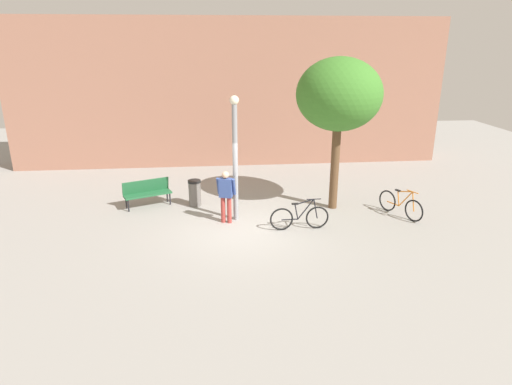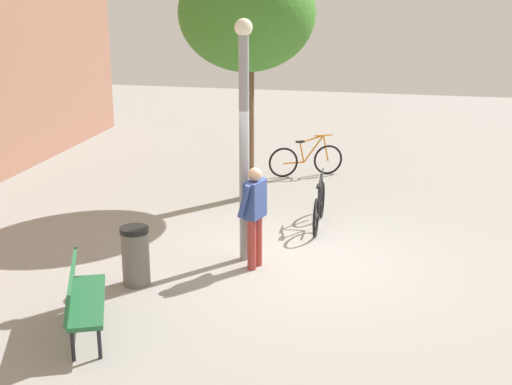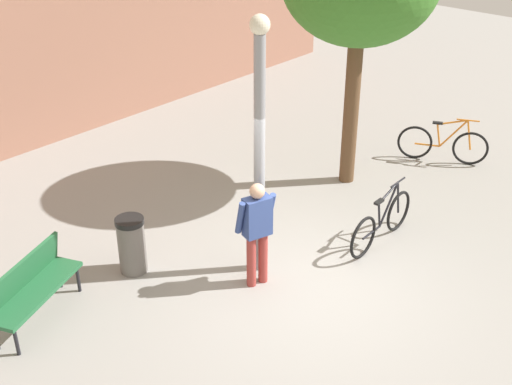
% 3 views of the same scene
% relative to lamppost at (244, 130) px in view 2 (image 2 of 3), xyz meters
% --- Properties ---
extents(ground_plane, '(36.00, 36.00, 0.00)m').
position_rel_lamppost_xyz_m(ground_plane, '(0.17, -0.87, -2.19)').
color(ground_plane, gray).
extents(lamppost, '(0.28, 0.28, 3.92)m').
position_rel_lamppost_xyz_m(lamppost, '(0.00, 0.00, 0.00)').
color(lamppost, gray).
rests_on(lamppost, ground_plane).
extents(person_by_lamppost, '(0.63, 0.41, 1.67)m').
position_rel_lamppost_xyz_m(person_by_lamppost, '(-0.32, -0.24, -1.23)').
color(person_by_lamppost, '#9E3833').
rests_on(person_by_lamppost, ground_plane).
extents(park_bench, '(1.66, 1.06, 0.92)m').
position_rel_lamppost_xyz_m(park_bench, '(-2.98, 1.51, -1.65)').
color(park_bench, '#236038').
rests_on(park_bench, ground_plane).
extents(plaza_tree, '(2.73, 2.73, 4.99)m').
position_rel_lamppost_xyz_m(plaza_tree, '(3.36, 0.72, 1.61)').
color(plaza_tree, brown).
rests_on(plaza_tree, ground_plane).
extents(bicycle_orange, '(0.83, 1.65, 0.97)m').
position_rel_lamppost_xyz_m(bicycle_orange, '(5.35, -0.24, -1.81)').
color(bicycle_orange, black).
rests_on(bicycle_orange, ground_plane).
extents(bicycle_black, '(1.81, 0.10, 0.97)m').
position_rel_lamppost_xyz_m(bicycle_black, '(1.88, -1.00, -1.81)').
color(bicycle_black, black).
rests_on(bicycle_black, ground_plane).
extents(trash_bin, '(0.44, 0.44, 0.92)m').
position_rel_lamppost_xyz_m(trash_bin, '(-1.35, 1.39, -1.73)').
color(trash_bin, '#66605B').
rests_on(trash_bin, ground_plane).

